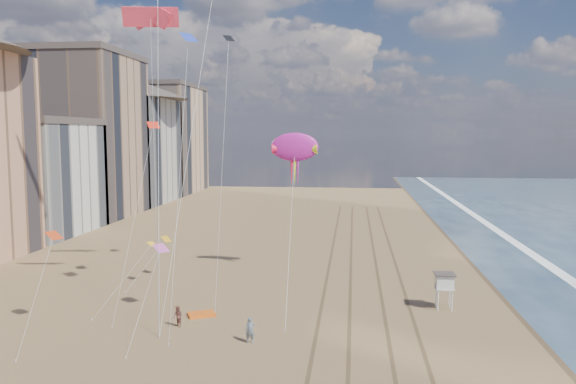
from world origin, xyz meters
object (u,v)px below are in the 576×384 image
object	(u,v)px
kite_flyer_a	(250,330)
kite_flyer_b	(178,317)
lifeguard_stand	(444,282)
grounded_kite	(202,314)
show_kite	(295,147)

from	to	relation	value
kite_flyer_a	kite_flyer_b	world-z (taller)	kite_flyer_a
lifeguard_stand	grounded_kite	xyz separation A→B (m)	(-19.71, -4.07, -2.24)
lifeguard_stand	kite_flyer_b	size ratio (longest dim) A/B	1.87
grounded_kite	kite_flyer_a	world-z (taller)	kite_flyer_a
kite_flyer_a	grounded_kite	bearing A→B (deg)	122.08
grounded_kite	show_kite	world-z (taller)	show_kite
kite_flyer_b	show_kite	bearing A→B (deg)	106.86
kite_flyer_a	lifeguard_stand	bearing A→B (deg)	21.72
show_kite	kite_flyer_b	xyz separation A→B (m)	(-7.10, -17.23, -12.44)
show_kite	lifeguard_stand	bearing A→B (deg)	-37.15
grounded_kite	show_kite	bearing A→B (deg)	42.50
grounded_kite	kite_flyer_a	distance (m)	7.36
grounded_kite	show_kite	xyz separation A→B (m)	(6.04, 14.42, 13.13)
grounded_kite	kite_flyer_a	xyz separation A→B (m)	(4.99, -5.35, 0.80)
show_kite	kite_flyer_b	distance (m)	22.40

